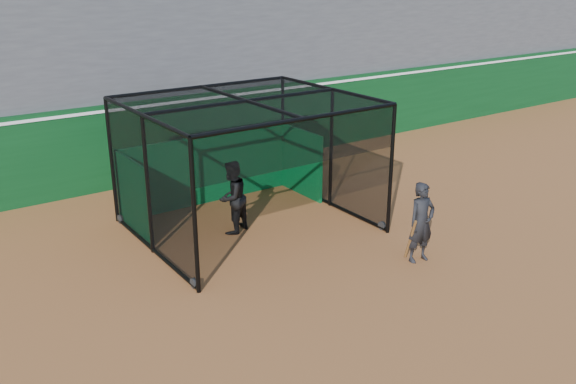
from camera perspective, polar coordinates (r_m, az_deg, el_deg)
ground at (r=12.52m, az=3.72°, el=-9.00°), size 120.00×120.00×0.00m
outfield_wall at (r=18.96m, az=-12.45°, el=4.93°), size 50.00×0.50×2.50m
grandstand at (r=21.95m, az=-17.11°, el=15.00°), size 50.00×7.85×8.95m
batting_cage at (r=14.85m, az=-3.78°, el=2.45°), size 5.26×4.63×3.19m
batter at (r=14.78m, az=-5.26°, el=-0.50°), size 1.09×0.99×1.81m
on_deck_player at (r=13.58m, az=12.36°, el=-2.82°), size 0.70×0.50×1.81m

